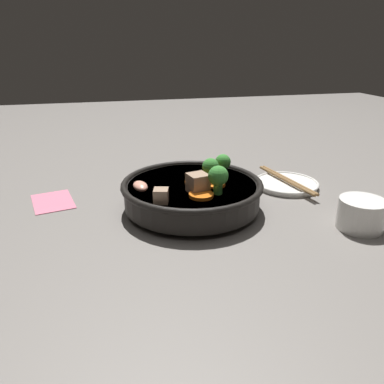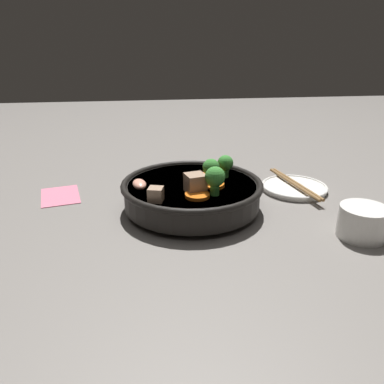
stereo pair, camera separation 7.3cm
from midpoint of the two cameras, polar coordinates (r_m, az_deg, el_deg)
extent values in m
plane|color=slate|center=(0.74, 2.81, -2.64)|extent=(3.00, 3.00, 0.00)
cylinder|color=black|center=(0.74, 2.82, -2.29)|extent=(0.14, 0.14, 0.01)
cylinder|color=black|center=(0.73, 2.86, -0.37)|extent=(0.26, 0.26, 0.04)
torus|color=black|center=(0.72, 2.89, 1.22)|extent=(0.27, 0.27, 0.01)
cylinder|color=brown|center=(0.72, 2.87, 0.34)|extent=(0.25, 0.25, 0.02)
cylinder|color=orange|center=(0.72, 3.49, 1.49)|extent=(0.05, 0.05, 0.00)
cylinder|color=orange|center=(0.70, 6.58, 0.86)|extent=(0.04, 0.04, 0.01)
cylinder|color=orange|center=(0.66, 3.84, -0.58)|extent=(0.05, 0.05, 0.01)
cylinder|color=orange|center=(0.75, 5.30, 2.38)|extent=(0.07, 0.07, 0.01)
cylinder|color=green|center=(0.72, 5.75, 2.12)|extent=(0.01, 0.01, 0.02)
sphere|color=#388433|center=(0.72, 5.82, 3.74)|extent=(0.03, 0.03, 0.03)
cylinder|color=green|center=(0.76, 7.81, 2.88)|extent=(0.01, 0.01, 0.02)
sphere|color=#388433|center=(0.75, 7.89, 4.36)|extent=(0.03, 0.03, 0.03)
cylinder|color=green|center=(0.67, 6.61, 0.38)|extent=(0.02, 0.02, 0.02)
sphere|color=#388433|center=(0.66, 6.70, 2.29)|extent=(0.04, 0.04, 0.04)
cube|color=#9E7F66|center=(0.67, 3.31, 1.28)|extent=(0.04, 0.04, 0.03)
cube|color=#9E7F66|center=(0.64, -2.30, -0.44)|extent=(0.03, 0.03, 0.02)
ellipsoid|color=#EA9E84|center=(0.70, -5.08, 1.14)|extent=(0.05, 0.03, 0.02)
cylinder|color=white|center=(0.87, 17.63, 0.51)|extent=(0.14, 0.14, 0.01)
torus|color=white|center=(0.87, 17.67, 0.82)|extent=(0.14, 0.14, 0.01)
cylinder|color=white|center=(0.70, 27.31, -4.17)|extent=(0.08, 0.08, 0.05)
cylinder|color=brown|center=(0.70, 27.54, -2.96)|extent=(0.07, 0.07, 0.00)
cube|color=#D16B84|center=(0.84, -17.13, -0.56)|extent=(0.12, 0.10, 0.00)
cylinder|color=olive|center=(0.86, 17.49, 1.19)|extent=(0.20, 0.04, 0.01)
cylinder|color=olive|center=(0.87, 17.93, 1.24)|extent=(0.20, 0.04, 0.01)
camera|label=1|loc=(0.04, -87.14, 1.15)|focal=35.00mm
camera|label=2|loc=(0.04, 92.86, -1.15)|focal=35.00mm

